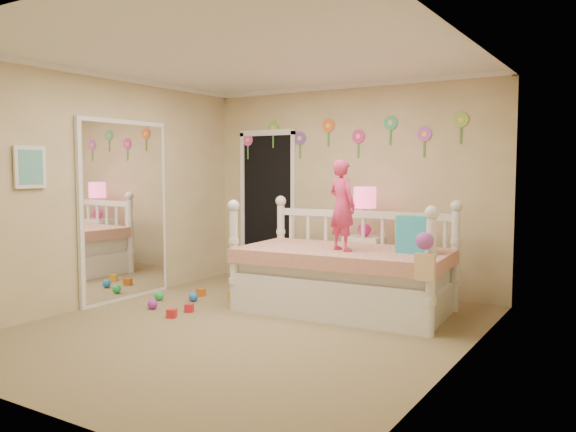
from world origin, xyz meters
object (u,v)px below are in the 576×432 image
Objects in this scene: table_lamp at (365,204)px; nightstand at (364,267)px; child at (342,205)px; daybed at (344,255)px.

nightstand is at bearing 0.00° from table_lamp.
child is at bearing -80.56° from nightstand.
nightstand is (-0.09, 0.72, -0.24)m from daybed.
daybed is at bearing -82.96° from table_lamp.
daybed is at bearing -51.69° from child.
child is 1.61× the size of table_lamp.
nightstand is (-0.13, 0.87, -0.79)m from child.
daybed is 3.07× the size of nightstand.
child is 1.18m from nightstand.
child reaches higher than nightstand.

